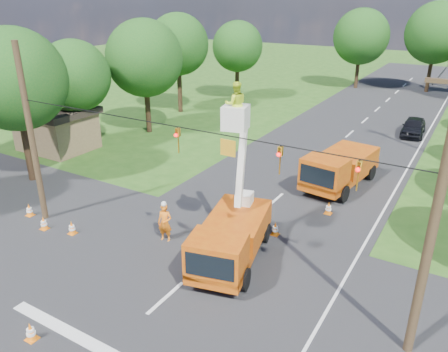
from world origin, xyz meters
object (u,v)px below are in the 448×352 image
Objects in this scene: ground_worker at (165,223)px; tree_far_b at (437,33)px; traffic_cone_2 at (275,229)px; traffic_cone_4 at (72,228)px; second_truck at (339,168)px; shed at (56,128)px; tree_left_d at (144,58)px; tree_left_e at (178,45)px; traffic_cone_6 at (29,210)px; tree_left_c at (74,76)px; traffic_cone_5 at (44,223)px; tree_far_a at (361,37)px; pole_left at (31,136)px; tree_left_b at (15,80)px; traffic_cone_3 at (328,208)px; traffic_cone_0 at (31,332)px; traffic_cone_7 at (367,171)px; pole_right_near at (436,213)px; tree_left_f at (237,47)px; bucket_truck at (231,228)px.

ground_worker is 44.31m from tree_far_b.
traffic_cone_2 is 9.92m from traffic_cone_4.
shed reaches higher than second_truck.
tree_left_d is (-17.44, 3.15, 4.87)m from second_truck.
tree_left_e is at bearing 136.56° from traffic_cone_2.
traffic_cone_6 is 12.21m from tree_left_c.
second_truck is at bearing 49.16° from traffic_cone_5.
pole_left is at bearing -95.97° from tree_far_a.
tree_left_b is at bearing -144.97° from second_truck.
tree_left_d reaches higher than tree_left_c.
ground_worker is 7.83m from pole_left.
shed is at bearing 136.74° from pole_left.
tree_left_d is (-5.50, 15.00, 1.62)m from pole_left.
traffic_cone_3 is 0.13× the size of shed.
traffic_cone_7 is (6.12, 20.48, 0.00)m from traffic_cone_0.
tree_far_a is at bearing 70.35° from tree_left_d.
ground_worker is 0.19× the size of tree_far_b.
shed is 37.61m from tree_far_a.
traffic_cone_6 is at bearing -158.03° from traffic_cone_2.
traffic_cone_4 is 0.07× the size of pole_right_near.
traffic_cone_7 is (0.47, 6.35, 0.00)m from traffic_cone_3.
pole_right_near reaches higher than traffic_cone_4.
traffic_cone_3 is 19.26m from tree_left_b.
traffic_cone_6 is 16.96m from tree_left_d.
pole_left is at bearing 180.00° from pole_right_near.
pole_right_near is at bearing -7.43° from tree_left_b.
tree_far_b reaches higher than shed.
tree_left_b is at bearing 141.49° from traffic_cone_6.
tree_left_e reaches higher than tree_left_f.
pole_right_near reaches higher than tree_far_a.
pole_left is (-2.54, 0.43, 4.14)m from traffic_cone_4.
second_truck is at bearing -46.48° from tree_left_f.
bucket_truck is 19.95m from shed.
tree_left_c is 35.90m from tree_far_a.
bucket_truck is at bearing -23.20° from tree_left_c.
tree_far_b reaches higher than tree_left_c.
traffic_cone_5 is at bearing -123.40° from second_truck.
tree_left_b is at bearing 172.57° from pole_right_near.
tree_far_a reaches higher than ground_worker.
pole_right_near reaches higher than second_truck.
traffic_cone_0 is 0.07× the size of tree_far_b.
traffic_cone_5 is at bearing -179.23° from bucket_truck.
tree_left_b reaches higher than tree_left_c.
traffic_cone_0 is at bearing -98.09° from second_truck.
second_truck is at bearing 117.10° from pole_right_near.
traffic_cone_5 is 47.70m from tree_far_b.
second_truck is 17.13m from pole_left.
shed is at bearing 132.62° from traffic_cone_6.
traffic_cone_7 is 15.95m from pole_right_near.
traffic_cone_2 is 1.00× the size of traffic_cone_6.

